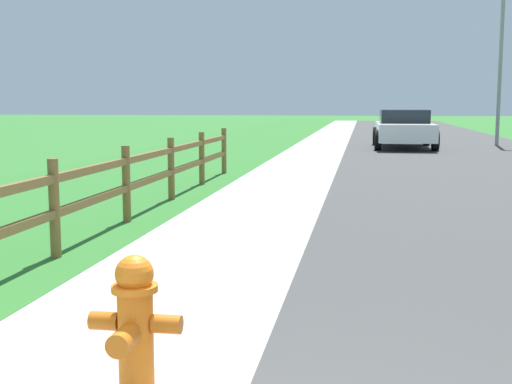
% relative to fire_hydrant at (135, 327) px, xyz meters
% --- Properties ---
extents(ground_plane, '(120.00, 120.00, 0.00)m').
position_rel_fire_hydrant_xyz_m(ground_plane, '(0.58, 23.88, -0.41)').
color(ground_plane, '#2F6F2B').
extents(road_asphalt, '(7.00, 66.00, 0.01)m').
position_rel_fire_hydrant_xyz_m(road_asphalt, '(4.08, 25.88, -0.41)').
color(road_asphalt, '#3C3C3C').
rests_on(road_asphalt, ground).
extents(curb_concrete, '(6.00, 66.00, 0.01)m').
position_rel_fire_hydrant_xyz_m(curb_concrete, '(-2.42, 25.88, -0.41)').
color(curb_concrete, '#A6A49B').
rests_on(curb_concrete, ground).
extents(grass_verge, '(5.00, 66.00, 0.00)m').
position_rel_fire_hydrant_xyz_m(grass_verge, '(-3.92, 25.88, -0.40)').
color(grass_verge, '#2F6F2B').
rests_on(grass_verge, ground).
extents(fire_hydrant, '(0.50, 0.42, 0.80)m').
position_rel_fire_hydrant_xyz_m(fire_hydrant, '(0.00, 0.00, 0.00)').
color(fire_hydrant, orange).
rests_on(fire_hydrant, ground).
extents(rail_fence, '(0.11, 12.93, 1.03)m').
position_rel_fire_hydrant_xyz_m(rail_fence, '(-1.94, 5.24, 0.19)').
color(rail_fence, brown).
rests_on(rail_fence, ground).
extents(parked_suv_white, '(2.14, 4.87, 1.36)m').
position_rel_fire_hydrant_xyz_m(parked_suv_white, '(2.61, 21.45, 0.28)').
color(parked_suv_white, white).
rests_on(parked_suv_white, ground).
extents(street_lamp, '(1.17, 0.20, 6.10)m').
position_rel_fire_hydrant_xyz_m(street_lamp, '(6.28, 23.31, 3.24)').
color(street_lamp, gray).
rests_on(street_lamp, ground).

